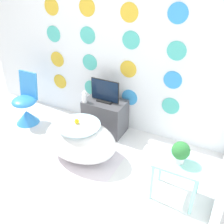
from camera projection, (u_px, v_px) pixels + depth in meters
The scene contains 11 objects.
ground_plane at pixel (45, 191), 2.98m from camera, with size 12.00×12.00×0.00m, color white.
wall_back_dotted at pixel (110, 41), 3.55m from camera, with size 4.47×0.05×2.60m.
rug at pixel (74, 158), 3.45m from camera, with size 1.18×0.95×0.01m.
bathtub at pixel (80, 140), 3.37m from camera, with size 0.99×0.66×0.51m.
rubber_duck at pixel (77, 121), 3.22m from camera, with size 0.06×0.07×0.07m.
chair at pixel (26, 108), 4.08m from camera, with size 0.38×0.38×0.81m.
tv_cabinet at pixel (105, 116), 3.89m from camera, with size 0.60×0.39×0.50m.
tv at pixel (105, 92), 3.68m from camera, with size 0.43×0.12×0.33m.
vase at pixel (85, 97), 3.71m from camera, with size 0.07×0.07×0.17m.
side_table at pixel (178, 168), 2.71m from camera, with size 0.48×0.36×0.49m.
potted_plant_left at pixel (181, 151), 2.60m from camera, with size 0.18×0.18×0.24m.
Camera 1 is at (1.64, -1.51, 2.30)m, focal length 42.00 mm.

